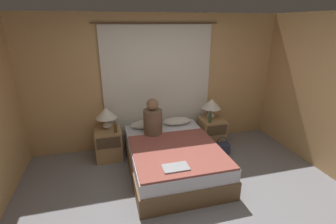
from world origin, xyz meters
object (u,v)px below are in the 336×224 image
(beer_bottle_on_left_stand, at_px, (116,128))
(handbag_on_floor, at_px, (221,148))
(nightstand_right, at_px, (211,132))
(lamp_left, at_px, (106,114))
(nightstand_left, at_px, (109,144))
(pillow_right, at_px, (177,121))
(laptop_on_bed, at_px, (176,167))
(beer_bottle_on_right_stand, at_px, (210,118))
(pillow_left, at_px, (145,124))
(bed, at_px, (173,157))
(lamp_right, at_px, (212,105))
(person_left_in_bed, at_px, (153,120))

(beer_bottle_on_left_stand, bearing_deg, handbag_on_floor, -7.96)
(nightstand_right, xyz_separation_m, lamp_left, (-2.00, 0.07, 0.55))
(nightstand_left, xyz_separation_m, pillow_right, (1.31, 0.10, 0.27))
(laptop_on_bed, bearing_deg, beer_bottle_on_right_stand, 50.12)
(nightstand_right, height_order, beer_bottle_on_left_stand, beer_bottle_on_left_stand)
(pillow_left, xyz_separation_m, beer_bottle_on_right_stand, (1.20, -0.24, 0.10))
(laptop_on_bed, bearing_deg, handbag_on_floor, 39.74)
(lamp_left, bearing_deg, nightstand_right, -2.00)
(lamp_left, height_order, pillow_right, lamp_left)
(nightstand_left, distance_m, pillow_left, 0.75)
(bed, bearing_deg, laptop_on_bed, -102.68)
(bed, height_order, laptop_on_bed, laptop_on_bed)
(lamp_left, distance_m, handbag_on_floor, 2.20)
(pillow_right, xyz_separation_m, laptop_on_bed, (-0.47, -1.49, -0.02))
(lamp_right, distance_m, handbag_on_floor, 0.86)
(lamp_left, bearing_deg, lamp_right, 0.00)
(lamp_left, height_order, person_left_in_bed, person_left_in_bed)
(nightstand_left, bearing_deg, nightstand_right, 0.00)
(bed, height_order, pillow_left, pillow_left)
(person_left_in_bed, bearing_deg, beer_bottle_on_right_stand, 5.35)
(bed, bearing_deg, nightstand_right, 34.11)
(lamp_right, height_order, laptop_on_bed, lamp_right)
(bed, distance_m, person_left_in_bed, 0.72)
(lamp_right, relative_size, pillow_right, 0.72)
(nightstand_left, relative_size, beer_bottle_on_left_stand, 2.71)
(nightstand_right, height_order, lamp_left, lamp_left)
(pillow_right, height_order, beer_bottle_on_left_stand, beer_bottle_on_left_stand)
(beer_bottle_on_left_stand, xyz_separation_m, beer_bottle_on_right_stand, (1.75, 0.00, 0.01))
(laptop_on_bed, distance_m, handbag_on_floor, 1.60)
(lamp_right, height_order, pillow_left, lamp_right)
(person_left_in_bed, bearing_deg, lamp_right, 14.09)
(pillow_left, distance_m, person_left_in_bed, 0.41)
(handbag_on_floor, bearing_deg, beer_bottle_on_right_stand, 118.30)
(nightstand_right, relative_size, lamp_right, 1.39)
(bed, bearing_deg, beer_bottle_on_left_stand, 147.85)
(pillow_left, bearing_deg, lamp_left, -177.28)
(lamp_right, distance_m, beer_bottle_on_right_stand, 0.30)
(lamp_left, xyz_separation_m, beer_bottle_on_left_stand, (0.14, -0.20, -0.20))
(lamp_left, distance_m, pillow_left, 0.75)
(nightstand_right, xyz_separation_m, laptop_on_bed, (-1.16, -1.39, 0.25))
(lamp_right, distance_m, laptop_on_bed, 1.89)
(lamp_right, distance_m, beer_bottle_on_left_stand, 1.88)
(nightstand_right, bearing_deg, beer_bottle_on_left_stand, -175.88)
(bed, height_order, handbag_on_floor, bed)
(nightstand_right, distance_m, pillow_right, 0.75)
(lamp_right, bearing_deg, nightstand_left, -178.00)
(nightstand_left, height_order, pillow_right, pillow_right)
(pillow_left, height_order, beer_bottle_on_left_stand, beer_bottle_on_left_stand)
(nightstand_left, distance_m, handbag_on_floor, 2.08)
(pillow_left, distance_m, beer_bottle_on_right_stand, 1.22)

